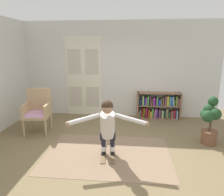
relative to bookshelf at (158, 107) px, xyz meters
The scene contains 9 objects.
ground_plane 2.70m from the bookshelf, 116.81° to the right, with size 7.20×7.20×0.00m, color #766444.
back_wall 1.64m from the bookshelf, behind, with size 6.00×0.10×2.90m, color silver.
double_door 2.50m from the bookshelf, behind, with size 1.22×0.05×2.45m.
rug 2.72m from the bookshelf, 118.27° to the right, with size 2.48×1.75×0.01m, color #886D55.
bookshelf is the anchor object (origin of this frame).
wicker_chair 3.47m from the bookshelf, 156.62° to the right, with size 0.68×0.68×1.10m.
potted_plant 1.89m from the bookshelf, 61.37° to the right, with size 0.41×0.42×1.06m.
skis_pair 2.69m from the bookshelf, 118.62° to the right, with size 0.34×0.81×0.07m.
person_skier 2.83m from the bookshelf, 116.64° to the right, with size 1.47×0.62×1.12m.
Camera 1 is at (0.38, -3.70, 2.07)m, focal length 32.67 mm.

